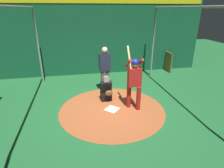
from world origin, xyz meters
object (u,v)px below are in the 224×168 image
Objects in this scene: batter at (134,79)px; umpire at (105,67)px; catcher at (106,91)px; bat_rack at (166,61)px; home_plate at (112,109)px.

batter reaches higher than umpire.
catcher is 4.97m from bat_rack.
catcher reaches higher than home_plate.
umpire is (-0.83, 0.09, 0.67)m from catcher.
batter is at bearing -39.24° from bat_rack.
umpire is at bearing -155.89° from batter.
batter is at bearing 46.21° from catcher.
home_plate is 1.30m from batter.
batter is 2.14× the size of catcher.
catcher is (-0.75, -0.07, 0.38)m from home_plate.
umpire reaches higher than home_plate.
umpire reaches higher than bat_rack.
batter is (0.03, 0.74, 1.06)m from home_plate.
catcher is at bearing -52.30° from bat_rack.
bat_rack is (-2.21, 3.84, -0.57)m from umpire.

